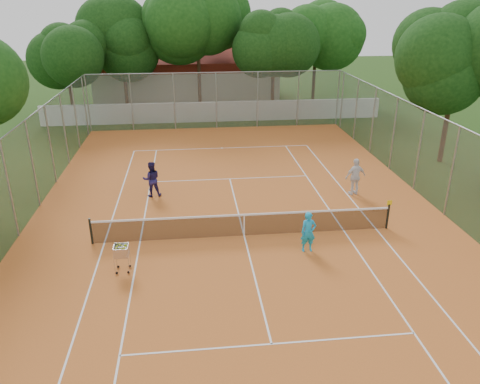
{
  "coord_description": "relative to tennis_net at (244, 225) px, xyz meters",
  "views": [
    {
      "loc": [
        -2.0,
        -16.52,
        8.85
      ],
      "look_at": [
        0.0,
        1.5,
        1.3
      ],
      "focal_mm": 35.0,
      "sensor_mm": 36.0,
      "label": 1
    }
  ],
  "objects": [
    {
      "name": "court_lines",
      "position": [
        0.0,
        0.0,
        -0.49
      ],
      "size": [
        10.98,
        23.78,
        0.01
      ],
      "primitive_type": "cube",
      "color": "white",
      "rests_on": "court_pad"
    },
    {
      "name": "tropical_trees",
      "position": [
        0.0,
        22.0,
        4.49
      ],
      "size": [
        29.0,
        19.0,
        10.0
      ],
      "primitive_type": "cube",
      "color": "black",
      "rests_on": "ground"
    },
    {
      "name": "player_far_right",
      "position": [
        5.81,
        3.67,
        0.42
      ],
      "size": [
        1.13,
        0.66,
        1.81
      ],
      "primitive_type": "imported",
      "rotation": [
        0.0,
        0.0,
        3.36
      ],
      "color": "white",
      "rests_on": "court_pad"
    },
    {
      "name": "clubhouse",
      "position": [
        -2.0,
        29.0,
        1.69
      ],
      "size": [
        16.4,
        9.0,
        4.4
      ],
      "primitive_type": "cube",
      "color": "beige",
      "rests_on": "ground"
    },
    {
      "name": "tennis_net",
      "position": [
        0.0,
        0.0,
        0.0
      ],
      "size": [
        11.88,
        0.1,
        0.98
      ],
      "primitive_type": "cube",
      "color": "black",
      "rests_on": "court_pad"
    },
    {
      "name": "ball_hopper",
      "position": [
        -4.51,
        -2.14,
        0.05
      ],
      "size": [
        0.57,
        0.57,
        1.08
      ],
      "primitive_type": "cube",
      "rotation": [
        0.0,
        0.0,
        0.11
      ],
      "color": "#B7B7BE",
      "rests_on": "court_pad"
    },
    {
      "name": "player_near",
      "position": [
        2.23,
        -1.44,
        0.29
      ],
      "size": [
        0.58,
        0.39,
        1.57
      ],
      "primitive_type": "imported",
      "rotation": [
        0.0,
        0.0,
        0.03
      ],
      "color": "#189DD2",
      "rests_on": "court_pad"
    },
    {
      "name": "perimeter_fence",
      "position": [
        0.0,
        0.0,
        1.49
      ],
      "size": [
        18.0,
        34.0,
        4.0
      ],
      "primitive_type": "cube",
      "color": "slate",
      "rests_on": "ground"
    },
    {
      "name": "player_far_left",
      "position": [
        -3.9,
        4.55,
        0.37
      ],
      "size": [
        0.91,
        0.75,
        1.72
      ],
      "primitive_type": "imported",
      "rotation": [
        0.0,
        0.0,
        3.27
      ],
      "color": "#221B51",
      "rests_on": "court_pad"
    },
    {
      "name": "boundary_wall",
      "position": [
        0.0,
        19.0,
        0.24
      ],
      "size": [
        26.0,
        0.3,
        1.5
      ],
      "primitive_type": "cube",
      "color": "white",
      "rests_on": "ground"
    },
    {
      "name": "ground",
      "position": [
        0.0,
        0.0,
        -0.51
      ],
      "size": [
        120.0,
        120.0,
        0.0
      ],
      "primitive_type": "plane",
      "color": "#1B360E",
      "rests_on": "ground"
    },
    {
      "name": "court_pad",
      "position": [
        0.0,
        0.0,
        -0.5
      ],
      "size": [
        18.0,
        34.0,
        0.02
      ],
      "primitive_type": "cube",
      "color": "#C26425",
      "rests_on": "ground"
    }
  ]
}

